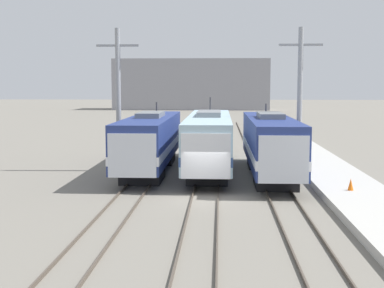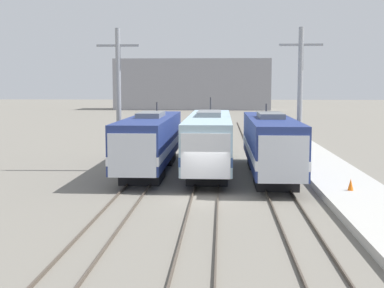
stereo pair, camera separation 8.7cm
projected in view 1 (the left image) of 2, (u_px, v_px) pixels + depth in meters
ground_plane at (205, 199)px, 29.34m from camera, size 400.00×400.00×0.00m
rail_pair_far_left at (129, 197)px, 29.56m from camera, size 1.51×120.00×0.15m
rail_pair_center at (205, 198)px, 29.34m from camera, size 1.51×120.00×0.15m
rail_pair_far_right at (283, 199)px, 29.11m from camera, size 1.51×120.00×0.15m
locomotive_far_left at (150, 141)px, 38.35m from camera, size 3.08×16.76×4.91m
locomotive_center at (209, 141)px, 38.75m from camera, size 3.10×18.50×5.27m
locomotive_far_right at (270, 144)px, 36.26m from camera, size 2.99×16.21×4.86m
catenary_tower_left at (118, 97)px, 38.46m from camera, size 3.05×0.36×10.28m
catenary_tower_right at (300, 98)px, 37.78m from camera, size 3.05×0.36×10.28m
platform at (360, 197)px, 28.88m from camera, size 4.00×120.00×0.43m
traffic_cone at (351, 184)px, 29.64m from camera, size 0.32×0.32×0.65m
depot_building at (192, 84)px, 137.10m from camera, size 39.18×11.40×12.75m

